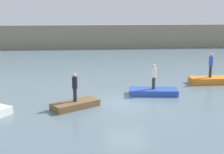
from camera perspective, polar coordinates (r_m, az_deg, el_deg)
name	(u,v)px	position (r m, az deg, el deg)	size (l,w,h in m)	color
ground_plane	(125,103)	(21.15, 2.24, -4.43)	(120.00, 120.00, 0.00)	slate
embankment_wall	(105,36)	(45.45, -1.27, 6.86)	(80.00, 1.20, 3.08)	gray
rowboat_brown	(75,105)	(20.31, -6.21, -4.64)	(2.85, 1.19, 0.40)	brown
rowboat_blue	(153,92)	(23.12, 6.98, -2.49)	(3.24, 1.26, 0.40)	#2B4CAD
rowboat_orange	(210,80)	(27.14, 16.15, -0.53)	(3.09, 1.24, 0.48)	orange
person_blue_shirt	(211,64)	(26.88, 16.32, 2.13)	(0.32, 0.32, 1.86)	#38332D
person_white_shirt	(154,75)	(22.85, 7.06, 0.29)	(0.32, 0.32, 1.70)	#38332D
person_dark_shirt	(75,86)	(19.99, -6.29, -1.51)	(0.32, 0.32, 1.71)	#232838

